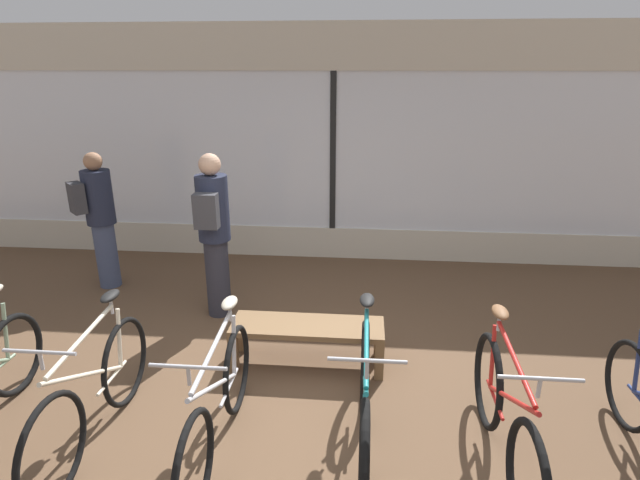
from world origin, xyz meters
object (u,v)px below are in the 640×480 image
Objects in this scene: bicycle_right at (505,419)px; customer_by_window at (100,217)px; bicycle_center_left at (219,405)px; customer_near_rack at (214,231)px; bicycle_left at (94,394)px; bicycle_center_right at (364,403)px; display_bench at (308,331)px.

bicycle_right is 5.01m from customer_by_window.
customer_near_rack is at bearing 106.30° from bicycle_center_left.
bicycle_center_left is (0.93, -0.03, -0.01)m from bicycle_left.
bicycle_left is at bearing -98.96° from customer_near_rack.
bicycle_left is at bearing -64.17° from customer_by_window.
bicycle_left is 3.02m from customer_by_window.
bicycle_right is at bearing -5.27° from bicycle_center_right.
bicycle_center_left is 1.25× the size of display_bench.
customer_near_rack reaches higher than bicycle_center_left.
customer_near_rack is (-1.63, 1.98, 0.58)m from bicycle_center_right.
bicycle_center_right reaches higher than bicycle_right.
bicycle_left is 0.95× the size of customer_near_rack.
display_bench is 1.57m from customer_near_rack.
customer_near_rack reaches higher than bicycle_right.
bicycle_left is 1.01× the size of customer_by_window.
bicycle_center_right reaches higher than bicycle_left.
bicycle_right is 1.24× the size of display_bench.
bicycle_right is (1.97, 0.02, 0.01)m from bicycle_center_left.
customer_by_window reaches higher than bicycle_right.
customer_by_window is (-4.20, 2.69, 0.52)m from bicycle_right.
bicycle_left is at bearing 179.75° from bicycle_right.
bicycle_right is at bearing -0.25° from bicycle_left.
display_bench is 3.18m from customer_by_window.
display_bench is at bearing 67.13° from bicycle_center_left.
bicycle_center_left is 3.55m from customer_by_window.
bicycle_center_right is at bearing -38.68° from customer_by_window.
customer_near_rack reaches higher than bicycle_left.
bicycle_left is 0.99× the size of bicycle_right.
customer_near_rack reaches higher than bicycle_center_right.
bicycle_center_right is at bearing 174.73° from bicycle_right.
bicycle_center_left is 2.25m from customer_near_rack.
bicycle_center_right is 1.03× the size of customer_by_window.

